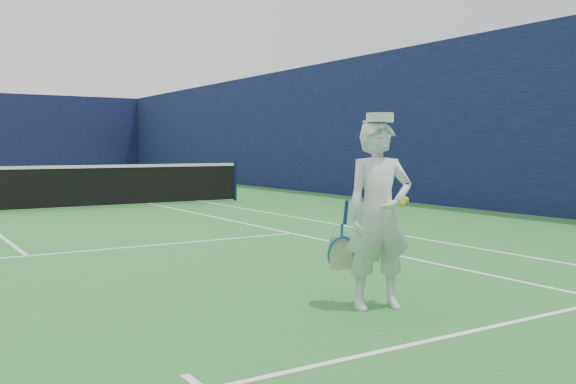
% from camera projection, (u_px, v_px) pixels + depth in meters
% --- Properties ---
extents(tennis_player, '(0.72, 0.64, 1.72)m').
position_uv_depth(tennis_player, '(379.00, 214.00, 5.63)').
color(tennis_player, white).
rests_on(tennis_player, ground).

